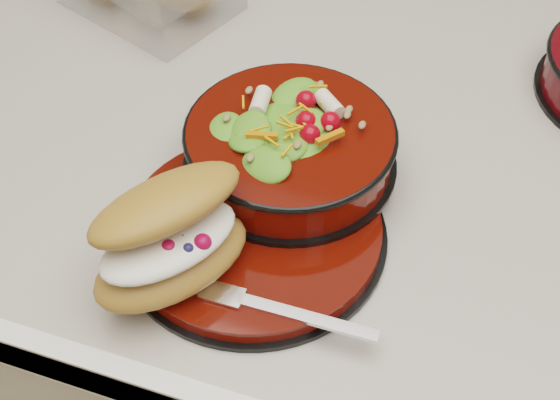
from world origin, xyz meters
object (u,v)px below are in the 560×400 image
(island_counter, at_px, (310,333))
(fork, at_px, (281,310))
(salad_bowl, at_px, (290,141))
(dinner_plate, at_px, (254,231))
(croissant, at_px, (172,238))

(island_counter, height_order, fork, fork)
(salad_bowl, relative_size, fork, 1.35)
(fork, bearing_deg, salad_bowl, 15.31)
(dinner_plate, relative_size, croissant, 1.41)
(dinner_plate, bearing_deg, fork, -56.32)
(island_counter, height_order, dinner_plate, dinner_plate)
(salad_bowl, bearing_deg, fork, -74.00)
(island_counter, xyz_separation_m, dinner_plate, (-0.01, -0.19, 0.46))
(croissant, distance_m, fork, 0.11)
(island_counter, relative_size, salad_bowl, 5.75)
(dinner_plate, distance_m, fork, 0.10)
(croissant, bearing_deg, fork, -62.36)
(dinner_plate, distance_m, salad_bowl, 0.10)
(salad_bowl, bearing_deg, croissant, -109.08)
(island_counter, bearing_deg, croissant, -102.62)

